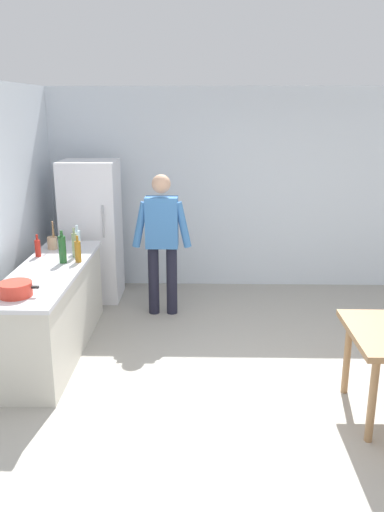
% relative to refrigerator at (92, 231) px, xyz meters
% --- Properties ---
extents(ground_plane, '(14.00, 14.00, 0.00)m').
position_rel_refrigerator_xyz_m(ground_plane, '(1.90, -2.40, -0.90)').
color(ground_plane, '#9E998E').
extents(wall_back, '(6.40, 0.12, 2.70)m').
position_rel_refrigerator_xyz_m(wall_back, '(1.90, 0.60, 0.45)').
color(wall_back, silver).
rests_on(wall_back, ground_plane).
extents(kitchen_counter, '(0.64, 2.20, 0.90)m').
position_rel_refrigerator_xyz_m(kitchen_counter, '(-0.10, -1.60, -0.45)').
color(kitchen_counter, beige).
rests_on(kitchen_counter, ground_plane).
extents(refrigerator, '(0.70, 0.67, 1.80)m').
position_rel_refrigerator_xyz_m(refrigerator, '(0.00, 0.00, 0.00)').
color(refrigerator, white).
rests_on(refrigerator, ground_plane).
extents(person, '(0.70, 0.22, 1.70)m').
position_rel_refrigerator_xyz_m(person, '(0.95, -0.55, 0.08)').
color(person, '#1E1E2D').
rests_on(person, ground_plane).
extents(cooking_pot, '(0.40, 0.28, 0.12)m').
position_rel_refrigerator_xyz_m(cooking_pot, '(-0.15, -2.38, 0.06)').
color(cooking_pot, red).
rests_on(cooking_pot, kitchen_counter).
extents(utensil_jar, '(0.11, 0.11, 0.32)m').
position_rel_refrigerator_xyz_m(utensil_jar, '(-0.26, -0.88, 0.08)').
color(utensil_jar, tan).
rests_on(utensil_jar, kitchen_counter).
extents(bottle_wine_green, '(0.08, 0.08, 0.34)m').
position_rel_refrigerator_xyz_m(bottle_wine_green, '(-0.00, -1.41, 0.15)').
color(bottle_wine_green, '#1E5123').
rests_on(bottle_wine_green, kitchen_counter).
extents(bottle_oil_amber, '(0.06, 0.06, 0.28)m').
position_rel_refrigerator_xyz_m(bottle_oil_amber, '(0.15, -1.38, 0.12)').
color(bottle_oil_amber, '#996619').
rests_on(bottle_oil_amber, kitchen_counter).
extents(bottle_vinegar_tall, '(0.06, 0.06, 0.32)m').
position_rel_refrigerator_xyz_m(bottle_vinegar_tall, '(0.07, -1.20, 0.14)').
color(bottle_vinegar_tall, gray).
rests_on(bottle_vinegar_tall, kitchen_counter).
extents(bottle_water_clear, '(0.07, 0.07, 0.30)m').
position_rel_refrigerator_xyz_m(bottle_water_clear, '(0.05, -1.00, 0.13)').
color(bottle_water_clear, silver).
rests_on(bottle_water_clear, kitchen_counter).
extents(bottle_sauce_red, '(0.06, 0.06, 0.24)m').
position_rel_refrigerator_xyz_m(bottle_sauce_red, '(-0.33, -1.18, 0.10)').
color(bottle_sauce_red, '#B22319').
rests_on(bottle_sauce_red, kitchen_counter).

